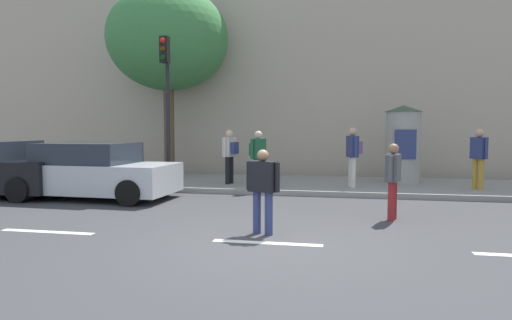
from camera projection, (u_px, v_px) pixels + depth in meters
The scene contains 14 objects.
ground_plane at pixel (267, 243), 7.03m from camera, with size 80.00×80.00×0.00m, color #38383A.
sidewalk_curb at pixel (303, 184), 13.88m from camera, with size 36.00×4.00×0.15m, color gray.
lane_markings at pixel (267, 243), 7.03m from camera, with size 25.80×0.16×0.01m.
building_backdrop at pixel (314, 72), 18.48m from camera, with size 36.00×5.00×8.51m, color #B7A893.
traffic_light at pixel (166, 87), 12.69m from camera, with size 0.24×0.45×4.36m.
poster_column at pixel (403, 144), 13.64m from camera, with size 1.17×1.17×2.44m.
street_tree at pixel (168, 39), 15.70m from camera, with size 4.35×4.35×6.80m.
pedestrian_tallest at pixel (393, 176), 8.78m from camera, with size 0.36×0.58×1.55m.
pedestrian_with_bag at pixel (263, 185), 7.57m from camera, with size 0.62×0.39×1.49m.
pedestrian_with_backpack at pixel (258, 154), 12.74m from camera, with size 0.51×0.52×1.64m.
pedestrian_in_red_top at pixel (230, 152), 13.42m from camera, with size 0.47×0.61×1.67m.
pedestrian_in_dark_shirt at pixel (353, 152), 12.65m from camera, with size 0.47×0.57×1.74m.
pedestrian_in_light_jacket at pixel (479, 154), 12.15m from camera, with size 0.42×0.52×1.70m.
parked_car_silver at pixel (94, 172), 11.54m from camera, with size 4.29×2.12×1.48m.
Camera 1 is at (1.15, -6.83, 1.84)m, focal length 30.51 mm.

